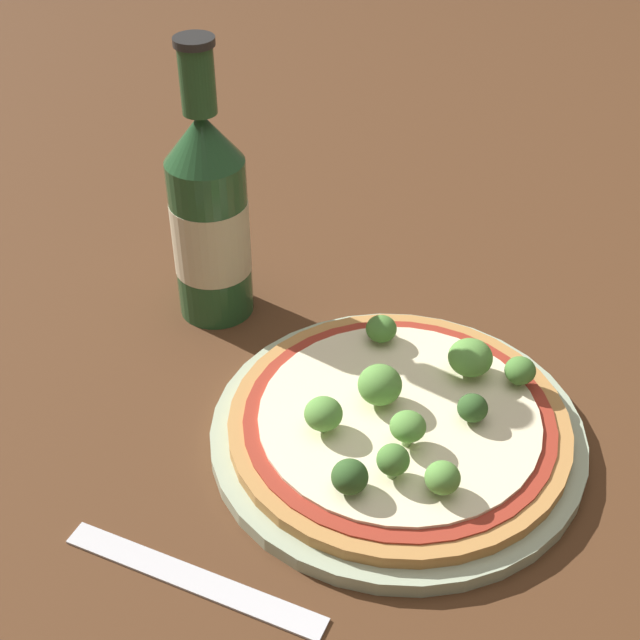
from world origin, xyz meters
TOP-DOWN VIEW (x-y plane):
  - ground_plane at (0.00, 0.00)m, footprint 3.00×3.00m
  - plate at (0.00, -0.02)m, footprint 0.28×0.28m
  - pizza at (0.00, -0.02)m, footprint 0.25×0.25m
  - broccoli_floret_0 at (0.06, 0.04)m, footprint 0.03×0.03m
  - broccoli_floret_1 at (-0.02, -0.05)m, footprint 0.03×0.03m
  - broccoli_floret_2 at (0.00, -0.01)m, footprint 0.03×0.03m
  - broccoli_floret_3 at (-0.08, -0.04)m, footprint 0.03×0.03m
  - broccoli_floret_4 at (0.03, -0.07)m, footprint 0.02×0.02m
  - broccoli_floret_5 at (0.07, -0.04)m, footprint 0.03×0.03m
  - broccoli_floret_6 at (0.09, -0.07)m, footprint 0.02×0.02m
  - broccoli_floret_7 at (-0.05, 0.01)m, footprint 0.03×0.03m
  - broccoli_floret_8 at (-0.05, -0.06)m, footprint 0.02×0.02m
  - broccoli_floret_9 at (-0.04, -0.09)m, footprint 0.02×0.02m
  - beer_bottle at (0.02, 0.20)m, footprint 0.07×0.07m
  - fork at (-0.19, -0.01)m, footprint 0.08×0.18m

SIDE VIEW (x-z plane):
  - ground_plane at x=0.00m, z-range 0.00..0.00m
  - fork at x=-0.19m, z-range 0.00..0.00m
  - plate at x=0.00m, z-range 0.00..0.01m
  - pizza at x=0.00m, z-range 0.01..0.03m
  - broccoli_floret_4 at x=0.03m, z-range 0.03..0.05m
  - broccoli_floret_0 at x=0.06m, z-range 0.03..0.05m
  - broccoli_floret_3 at x=-0.08m, z-range 0.03..0.05m
  - broccoli_floret_6 at x=0.09m, z-range 0.03..0.05m
  - broccoli_floret_9 at x=-0.04m, z-range 0.03..0.05m
  - broccoli_floret_8 at x=-0.05m, z-range 0.03..0.05m
  - broccoli_floret_7 at x=-0.05m, z-range 0.03..0.05m
  - broccoli_floret_5 at x=0.07m, z-range 0.03..0.06m
  - broccoli_floret_1 at x=-0.02m, z-range 0.03..0.06m
  - broccoli_floret_2 at x=0.00m, z-range 0.03..0.06m
  - beer_bottle at x=0.02m, z-range -0.03..0.22m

